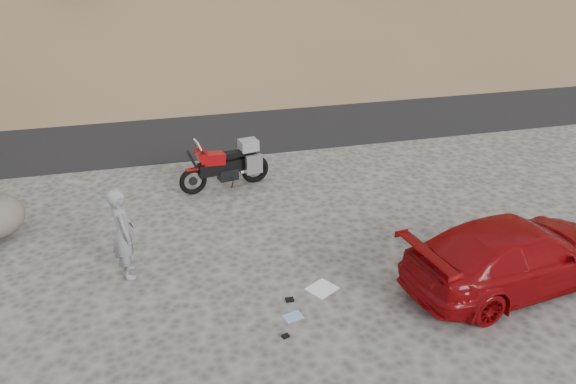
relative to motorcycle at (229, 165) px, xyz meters
The scene contains 11 objects.
ground 3.56m from the motorcycle, 92.20° to the right, with size 140.00×140.00×0.00m, color #474441.
road 5.54m from the motorcycle, 91.40° to the left, with size 120.00×7.00×0.05m, color black.
motorcycle is the anchor object (origin of this frame).
man 4.42m from the motorcycle, 126.36° to the right, with size 0.69×0.45×1.89m, color gray.
red_car 7.36m from the motorcycle, 50.87° to the right, with size 1.86×4.58×1.33m, color maroon.
gear_white_cloth 5.10m from the motorcycle, 78.65° to the right, with size 0.51×0.46×0.02m, color white.
gear_bottle 5.86m from the motorcycle, 59.48° to the right, with size 0.08×0.08×0.23m, color #1B53A6.
gear_funnel 5.70m from the motorcycle, 55.62° to the right, with size 0.12×0.12×0.16m, color red.
gear_glove_a 5.21m from the motorcycle, 86.65° to the right, with size 0.16×0.11×0.04m, color black.
gear_glove_b 6.15m from the motorcycle, 90.15° to the right, with size 0.12×0.09×0.04m, color black.
gear_blue_cloth 5.68m from the motorcycle, 87.56° to the right, with size 0.34×0.25×0.01m, color #81A3C8.
Camera 1 is at (-1.69, -9.89, 6.41)m, focal length 35.00 mm.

